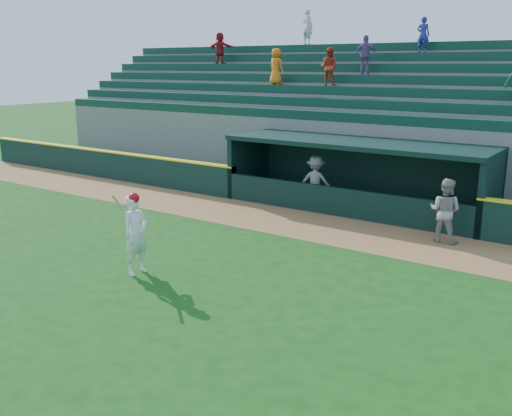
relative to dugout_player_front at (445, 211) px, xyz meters
name	(u,v)px	position (x,y,z in m)	size (l,w,h in m)	color
ground	(220,271)	(-3.83, -5.65, -0.94)	(120.00, 120.00, 0.00)	#144611
warning_track	(315,227)	(-3.83, -0.75, -0.94)	(40.00, 3.00, 0.01)	olive
field_wall_left	(100,164)	(-16.08, 0.90, -0.34)	(15.50, 0.30, 1.20)	black
wall_stripe_left	(99,150)	(-16.08, 0.90, 0.29)	(15.50, 0.32, 0.06)	yellow
dugout_player_front	(445,211)	(0.00, 0.00, 0.00)	(0.92, 0.71, 1.88)	#979893
dugout_player_inside	(316,182)	(-5.14, 1.58, -0.01)	(1.21, 0.69, 1.87)	#9F9F9A
dugout	(359,171)	(-3.83, 2.36, 0.42)	(9.40, 2.80, 2.46)	slate
stands	(407,130)	(-3.82, 6.92, 1.46)	(34.50, 6.25, 7.62)	slate
batter_at_plate	(136,234)	(-5.41, -6.93, 0.08)	(0.58, 0.82, 2.06)	white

